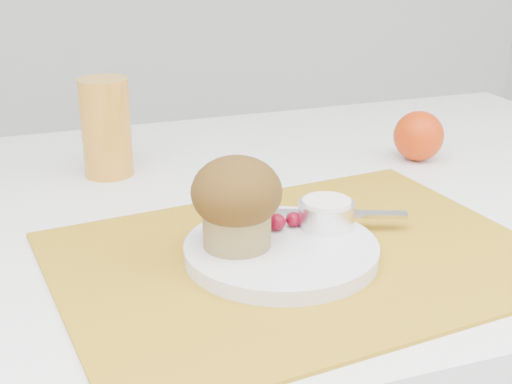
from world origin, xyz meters
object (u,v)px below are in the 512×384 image
object	(u,v)px
plate	(281,251)
juice_glass	(106,128)
muffin	(237,200)
orange	(419,136)

from	to	relation	value
plate	juice_glass	size ratio (longest dim) A/B	1.50
juice_glass	muffin	size ratio (longest dim) A/B	1.42
orange	juice_glass	world-z (taller)	juice_glass
orange	juice_glass	distance (m)	0.46
orange	juice_glass	bearing A→B (deg)	168.66
plate	orange	size ratio (longest dim) A/B	2.78
plate	orange	distance (m)	0.40
juice_glass	muffin	xyz separation A→B (m)	(0.09, -0.32, 0.00)
orange	muffin	world-z (taller)	muffin
plate	orange	world-z (taller)	orange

